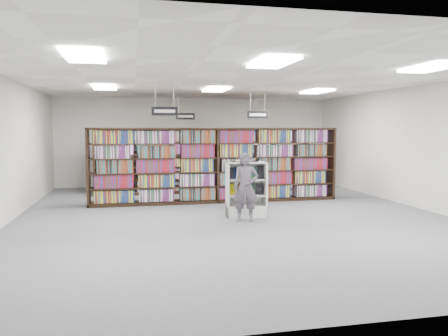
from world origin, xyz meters
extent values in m
plane|color=#4E4E53|center=(0.00, 0.00, 0.00)|extent=(12.00, 12.00, 0.00)
cube|color=silver|center=(0.00, 0.00, 3.20)|extent=(10.00, 12.00, 0.10)
cube|color=silver|center=(0.00, 6.00, 1.60)|extent=(10.00, 0.10, 3.20)
cube|color=silver|center=(0.00, -6.00, 1.60)|extent=(10.00, 0.10, 3.20)
cube|color=silver|center=(-5.00, 0.00, 1.60)|extent=(0.10, 12.00, 3.20)
cube|color=silver|center=(5.00, 0.00, 1.60)|extent=(0.10, 12.00, 3.20)
cube|color=black|center=(0.00, 2.00, 1.05)|extent=(7.00, 0.60, 2.10)
cube|color=maroon|center=(0.00, 2.00, 1.05)|extent=(6.88, 0.42, 1.98)
cube|color=black|center=(0.00, 4.00, 1.05)|extent=(7.00, 0.60, 2.10)
cube|color=maroon|center=(0.00, 4.00, 1.05)|extent=(6.88, 0.42, 1.98)
cube|color=black|center=(0.00, 5.70, 1.05)|extent=(7.00, 0.60, 2.10)
cube|color=maroon|center=(0.00, 5.70, 1.05)|extent=(6.88, 0.42, 1.98)
cylinder|color=#B2B2B7|center=(-1.73, 1.00, 2.91)|extent=(0.01, 0.01, 0.58)
cylinder|color=#B2B2B7|center=(-1.27, 1.00, 2.91)|extent=(0.01, 0.01, 0.58)
cube|color=black|center=(-1.50, 1.00, 2.51)|extent=(0.65, 0.02, 0.22)
cube|color=white|center=(-1.50, 0.99, 2.51)|extent=(0.52, 0.00, 0.08)
cylinder|color=#B2B2B7|center=(1.27, 3.00, 2.91)|extent=(0.01, 0.01, 0.58)
cylinder|color=#B2B2B7|center=(1.73, 3.00, 2.91)|extent=(0.01, 0.01, 0.58)
cube|color=black|center=(1.50, 3.00, 2.51)|extent=(0.65, 0.02, 0.22)
cube|color=white|center=(1.50, 2.99, 2.51)|extent=(0.52, 0.00, 0.08)
cylinder|color=#B2B2B7|center=(-0.73, 5.00, 2.91)|extent=(0.01, 0.01, 0.58)
cylinder|color=#B2B2B7|center=(-0.27, 5.00, 2.91)|extent=(0.01, 0.01, 0.58)
cube|color=black|center=(-0.50, 5.00, 2.51)|extent=(0.65, 0.02, 0.22)
cube|color=white|center=(-0.50, 4.99, 2.51)|extent=(0.52, 0.00, 0.08)
cube|color=white|center=(-3.00, -3.00, 3.16)|extent=(0.60, 1.20, 0.04)
cube|color=white|center=(0.00, -3.00, 3.16)|extent=(0.60, 1.20, 0.04)
cube|color=white|center=(3.00, -3.00, 3.16)|extent=(0.60, 1.20, 0.04)
cube|color=white|center=(-3.00, 2.00, 3.16)|extent=(0.60, 1.20, 0.04)
cube|color=white|center=(0.00, 2.00, 3.16)|extent=(0.60, 1.20, 0.04)
cube|color=white|center=(3.00, 2.00, 3.16)|extent=(0.60, 1.20, 0.04)
cube|color=white|center=(0.29, -0.23, 0.14)|extent=(0.97, 0.55, 0.28)
cube|color=white|center=(-0.15, -0.19, 0.65)|extent=(0.08, 0.47, 1.30)
cube|color=white|center=(0.74, -0.28, 0.65)|extent=(0.08, 0.47, 1.30)
cube|color=white|center=(0.31, -0.02, 0.65)|extent=(0.93, 0.12, 1.30)
cube|color=white|center=(0.29, -0.23, 1.29)|extent=(0.97, 0.55, 0.03)
cube|color=white|center=(0.29, -0.23, 0.51)|extent=(0.89, 0.50, 0.02)
cube|color=white|center=(0.29, -0.23, 0.89)|extent=(0.89, 0.50, 0.02)
cube|color=black|center=(-0.05, -0.15, 1.04)|extent=(0.19, 0.09, 0.28)
cube|color=black|center=(0.09, -0.16, 1.04)|extent=(0.19, 0.09, 0.28)
cube|color=#BFB60B|center=(0.23, -0.18, 1.04)|extent=(0.19, 0.09, 0.28)
cube|color=maroon|center=(0.37, -0.19, 1.04)|extent=(0.19, 0.09, 0.28)
cube|color=#1A4226|center=(0.50, -0.20, 1.04)|extent=(0.19, 0.09, 0.28)
cube|color=black|center=(0.64, -0.22, 1.04)|extent=(0.19, 0.09, 0.28)
cube|color=#BFB60B|center=(-0.03, -0.15, 0.66)|extent=(0.21, 0.08, 0.26)
cube|color=maroon|center=(0.19, -0.17, 0.66)|extent=(0.21, 0.08, 0.26)
cube|color=#1A4226|center=(0.41, -0.19, 0.66)|extent=(0.21, 0.08, 0.26)
cube|color=black|center=(0.62, -0.21, 0.66)|extent=(0.21, 0.08, 0.26)
cube|color=black|center=(0.24, -0.19, 1.31)|extent=(0.67, 0.42, 0.02)
cube|color=white|center=(0.08, -0.19, 1.32)|extent=(0.31, 0.36, 0.06)
cube|color=white|center=(0.39, -0.19, 1.32)|extent=(0.31, 0.36, 0.08)
cylinder|color=white|center=(0.22, -0.19, 1.37)|extent=(0.12, 0.33, 0.10)
imported|color=#4E4953|center=(0.16, -0.70, 0.77)|extent=(0.63, 0.49, 1.54)
camera|label=1|loc=(-2.31, -10.05, 2.04)|focal=35.00mm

